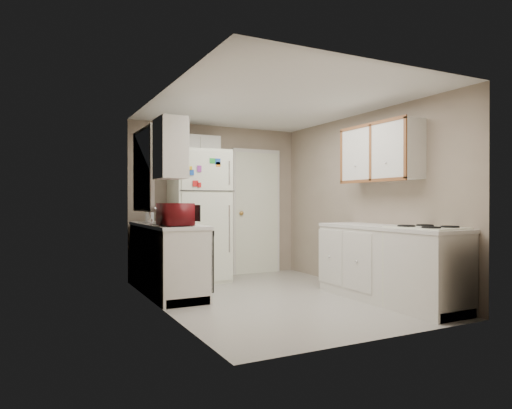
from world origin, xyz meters
name	(u,v)px	position (x,y,z in m)	size (l,w,h in m)	color
floor	(274,298)	(0.00, 0.00, 0.00)	(3.80, 3.80, 0.00)	#BBB7AE
ceiling	(274,103)	(0.00, 0.00, 2.40)	(3.80, 3.80, 0.00)	white
wall_left	(163,201)	(-1.40, 0.00, 1.20)	(3.80, 3.80, 0.00)	gray
wall_right	(363,201)	(1.40, 0.00, 1.20)	(3.80, 3.80, 0.00)	gray
wall_back	(217,201)	(0.00, 1.90, 1.20)	(2.80, 2.80, 0.00)	gray
wall_front	(382,200)	(0.00, -1.90, 1.20)	(2.80, 2.80, 0.00)	gray
left_counter	(167,258)	(-1.10, 0.90, 0.45)	(0.60, 1.80, 0.90)	silver
dishwasher	(204,259)	(-0.81, 0.30, 0.49)	(0.03, 0.58, 0.72)	black
sink	(164,226)	(-1.10, 1.05, 0.86)	(0.54, 0.74, 0.16)	gray
microwave	(176,213)	(-1.15, 0.34, 1.05)	(0.27, 0.48, 0.32)	maroon
soap_bottle	(150,215)	(-1.15, 1.61, 1.00)	(0.09, 0.09, 0.20)	silver
window_blinds	(144,170)	(-1.36, 1.05, 1.60)	(0.10, 0.98, 1.08)	silver
upper_cabinet_left	(170,149)	(-1.25, 0.22, 1.80)	(0.30, 0.45, 0.70)	silver
refrigerator	(198,216)	(-0.43, 1.56, 0.97)	(0.80, 0.78, 1.95)	white
cabinet_over_fridge	(196,149)	(-0.40, 1.75, 2.00)	(0.70, 0.30, 0.40)	silver
interior_door	(257,212)	(0.70, 1.86, 1.02)	(0.86, 0.06, 2.08)	white
right_counter	(388,264)	(1.10, -0.80, 0.45)	(0.60, 2.00, 0.90)	silver
stove	(428,270)	(1.13, -1.36, 0.45)	(0.60, 0.74, 0.90)	white
upper_cabinet_right	(380,153)	(1.25, -0.50, 1.80)	(0.30, 1.20, 0.70)	silver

